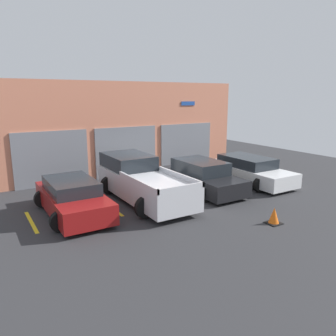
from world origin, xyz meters
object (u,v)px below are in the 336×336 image
at_px(pickup_truck, 141,180).
at_px(sedan_white, 248,170).
at_px(sedan_side, 72,198).
at_px(van_right, 201,177).
at_px(traffic_cone, 274,216).

relative_size(pickup_truck, sedan_white, 1.14).
bearing_deg(sedan_side, van_right, 0.06).
xyz_separation_m(pickup_truck, van_right, (2.82, -0.25, -0.17)).
xyz_separation_m(pickup_truck, traffic_cone, (2.57, -4.58, -0.54)).
relative_size(sedan_white, traffic_cone, 8.59).
bearing_deg(pickup_truck, traffic_cone, -60.72).
bearing_deg(van_right, sedan_side, -179.94).
bearing_deg(sedan_white, pickup_truck, 177.42).
xyz_separation_m(sedan_side, traffic_cone, (5.39, -4.32, -0.35)).
bearing_deg(van_right, pickup_truck, 174.84).
distance_m(pickup_truck, van_right, 2.84).
height_order(pickup_truck, sedan_side, pickup_truck).
relative_size(sedan_white, van_right, 1.09).
bearing_deg(sedan_side, sedan_white, 0.04).
bearing_deg(traffic_cone, sedan_side, 141.32).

